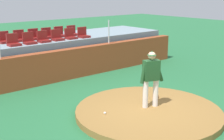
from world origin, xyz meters
TOP-DOWN VIEW (x-y plane):
  - ground_plane at (0.00, 0.00)m, footprint 60.00×60.00m
  - pitchers_mound at (0.00, 0.00)m, footprint 4.55×4.55m
  - pitcher at (0.19, 0.10)m, footprint 0.79×0.41m
  - baseball at (-1.30, 0.55)m, footprint 0.07×0.07m
  - fielding_glove at (0.97, 0.57)m, footprint 0.35×0.36m
  - brick_barrier at (0.00, 5.05)m, footprint 13.40×0.40m
  - fence_post_right at (2.55, 5.05)m, footprint 0.06×0.06m
  - bleacher_platform at (0.00, 7.08)m, footprint 13.33×3.05m
  - stadium_chair_0 at (-1.72, 6.06)m, footprint 0.48×0.44m
  - stadium_chair_1 at (-1.02, 6.06)m, footprint 0.48×0.44m
  - stadium_chair_2 at (-0.35, 6.07)m, footprint 0.48×0.44m
  - stadium_chair_3 at (0.36, 6.10)m, footprint 0.48×0.44m
  - stadium_chair_4 at (1.07, 6.10)m, footprint 0.48×0.44m
  - stadium_chair_5 at (1.77, 6.06)m, footprint 0.48×0.44m
  - stadium_chair_6 at (-1.76, 6.96)m, footprint 0.48×0.44m
  - stadium_chair_7 at (-1.03, 7.00)m, footprint 0.48×0.44m
  - stadium_chair_8 at (-0.33, 7.00)m, footprint 0.48×0.44m
  - stadium_chair_9 at (0.32, 6.96)m, footprint 0.48×0.44m
  - stadium_chair_10 at (1.02, 7.00)m, footprint 0.48×0.44m
  - stadium_chair_11 at (1.74, 6.98)m, footprint 0.48×0.44m

SIDE VIEW (x-z plane):
  - ground_plane at x=0.00m, z-range 0.00..0.00m
  - pitchers_mound at x=0.00m, z-range 0.00..0.19m
  - baseball at x=-1.30m, z-range 0.19..0.27m
  - fielding_glove at x=0.97m, z-range 0.19..0.30m
  - brick_barrier at x=0.00m, z-range 0.00..1.32m
  - bleacher_platform at x=0.00m, z-range 0.00..1.56m
  - pitcher at x=0.19m, z-range 0.34..2.15m
  - stadium_chair_0 at x=-1.72m, z-range 1.47..1.97m
  - stadium_chair_1 at x=-1.02m, z-range 1.47..1.97m
  - stadium_chair_2 at x=-0.35m, z-range 1.47..1.97m
  - stadium_chair_3 at x=0.36m, z-range 1.47..1.97m
  - stadium_chair_4 at x=1.07m, z-range 1.47..1.97m
  - stadium_chair_5 at x=1.77m, z-range 1.47..1.97m
  - stadium_chair_6 at x=-1.76m, z-range 1.47..1.97m
  - stadium_chair_7 at x=-1.03m, z-range 1.47..1.97m
  - stadium_chair_8 at x=-0.33m, z-range 1.47..1.97m
  - stadium_chair_9 at x=0.32m, z-range 1.47..1.97m
  - stadium_chair_10 at x=1.02m, z-range 1.47..1.97m
  - stadium_chair_11 at x=1.74m, z-range 1.47..1.97m
  - fence_post_right at x=2.55m, z-range 1.32..2.42m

